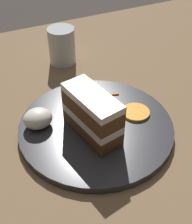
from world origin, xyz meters
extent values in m
plane|color=#38332D|center=(0.00, 0.00, 0.00)|extent=(6.00, 6.00, 0.00)
cube|color=#846647|center=(0.00, 0.00, 0.02)|extent=(1.36, 0.92, 0.04)
cylinder|color=#333338|center=(0.04, -0.04, 0.04)|extent=(0.30, 0.30, 0.02)
cube|color=brown|center=(0.02, -0.06, 0.07)|extent=(0.08, 0.13, 0.03)
cube|color=white|center=(0.02, -0.06, 0.09)|extent=(0.08, 0.13, 0.02)
cube|color=brown|center=(0.02, -0.06, 0.11)|extent=(0.08, 0.13, 0.03)
cube|color=white|center=(0.02, -0.06, 0.14)|extent=(0.08, 0.13, 0.01)
ellipsoid|color=white|center=(-0.07, 0.00, 0.07)|extent=(0.06, 0.05, 0.04)
cylinder|color=orange|center=(0.12, -0.05, 0.05)|extent=(0.06, 0.06, 0.01)
cube|color=orange|center=(0.06, 0.01, 0.05)|extent=(0.01, 0.00, 0.00)
cube|color=orange|center=(0.06, 0.06, 0.05)|extent=(0.02, 0.02, 0.00)
cube|color=orange|center=(0.08, 0.00, 0.05)|extent=(0.01, 0.02, 0.00)
cube|color=orange|center=(0.06, 0.04, 0.05)|extent=(0.02, 0.02, 0.00)
cube|color=orange|center=(0.02, 0.05, 0.05)|extent=(0.01, 0.01, 0.00)
cube|color=orange|center=(0.11, 0.03, 0.05)|extent=(0.02, 0.01, 0.00)
cube|color=orange|center=(0.09, -0.03, 0.05)|extent=(0.01, 0.02, 0.00)
cube|color=orange|center=(0.03, 0.05, 0.05)|extent=(0.01, 0.01, 0.00)
cube|color=orange|center=(0.06, 0.02, 0.05)|extent=(0.02, 0.02, 0.00)
cylinder|color=silver|center=(0.07, 0.23, 0.08)|extent=(0.07, 0.07, 0.09)
cylinder|color=silver|center=(0.07, 0.23, 0.05)|extent=(0.06, 0.06, 0.03)
camera|label=1|loc=(-0.15, -0.45, 0.47)|focal=50.00mm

